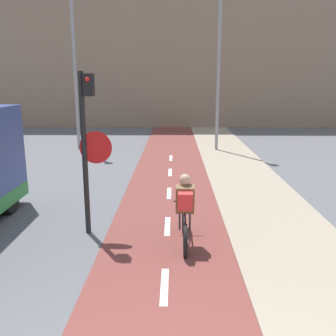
{
  "coord_description": "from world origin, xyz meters",
  "views": [
    {
      "loc": [
        0.15,
        -2.33,
        3.2
      ],
      "look_at": [
        0.0,
        6.16,
        1.2
      ],
      "focal_mm": 40.0,
      "sensor_mm": 36.0,
      "label": 1
    }
  ],
  "objects_px": {
    "street_lamp_far": "(74,44)",
    "cyclist_near": "(185,211)",
    "traffic_light_pole": "(88,137)",
    "street_lamp_sidewalk": "(219,45)"
  },
  "relations": [
    {
      "from": "street_lamp_far",
      "to": "street_lamp_sidewalk",
      "type": "xyz_separation_m",
      "value": [
        6.5,
        -0.31,
        -0.09
      ]
    },
    {
      "from": "street_lamp_far",
      "to": "cyclist_near",
      "type": "height_order",
      "value": "street_lamp_far"
    },
    {
      "from": "cyclist_near",
      "to": "street_lamp_sidewalk",
      "type": "bearing_deg",
      "value": 80.39
    },
    {
      "from": "traffic_light_pole",
      "to": "street_lamp_far",
      "type": "bearing_deg",
      "value": 105.53
    },
    {
      "from": "street_lamp_sidewalk",
      "to": "cyclist_near",
      "type": "height_order",
      "value": "street_lamp_sidewalk"
    },
    {
      "from": "street_lamp_far",
      "to": "street_lamp_sidewalk",
      "type": "distance_m",
      "value": 6.51
    },
    {
      "from": "traffic_light_pole",
      "to": "street_lamp_sidewalk",
      "type": "bearing_deg",
      "value": 69.06
    },
    {
      "from": "traffic_light_pole",
      "to": "street_lamp_far",
      "type": "distance_m",
      "value": 10.74
    },
    {
      "from": "street_lamp_sidewalk",
      "to": "cyclist_near",
      "type": "relative_size",
      "value": 4.46
    },
    {
      "from": "street_lamp_far",
      "to": "cyclist_near",
      "type": "bearing_deg",
      "value": -65.81
    }
  ]
}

